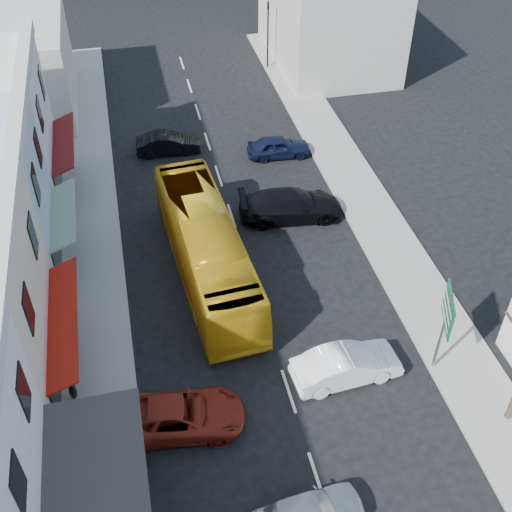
# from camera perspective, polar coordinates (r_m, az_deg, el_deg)

# --- Properties ---
(ground) EXTENTS (120.00, 120.00, 0.00)m
(ground) POSITION_cam_1_polar(r_m,az_deg,el_deg) (26.68, 2.91, -11.89)
(ground) COLOR black
(ground) RESTS_ON ground
(sidewalk_left) EXTENTS (3.00, 52.00, 0.15)m
(sidewalk_left) POSITION_cam_1_polar(r_m,az_deg,el_deg) (33.16, -14.31, -0.23)
(sidewalk_left) COLOR gray
(sidewalk_left) RESTS_ON ground
(sidewalk_right) EXTENTS (3.00, 52.00, 0.15)m
(sidewalk_right) POSITION_cam_1_polar(r_m,az_deg,el_deg) (35.29, 10.52, 3.32)
(sidewalk_right) COLOR gray
(sidewalk_right) RESTS_ON ground
(distant_block_left) EXTENTS (8.00, 10.00, 6.00)m
(distant_block_left) POSITION_cam_1_polar(r_m,az_deg,el_deg) (46.70, -21.27, 15.27)
(distant_block_left) COLOR #B7B2A8
(distant_block_left) RESTS_ON ground
(distant_block_right) EXTENTS (8.00, 12.00, 7.00)m
(distant_block_right) POSITION_cam_1_polar(r_m,az_deg,el_deg) (51.24, 6.49, 20.48)
(distant_block_right) COLOR #B7B2A8
(distant_block_right) RESTS_ON ground
(bus) EXTENTS (3.37, 11.76, 3.10)m
(bus) POSITION_cam_1_polar(r_m,az_deg,el_deg) (30.48, -4.42, 0.58)
(bus) COLOR gold
(bus) RESTS_ON ground
(car_white) EXTENTS (4.53, 2.14, 1.40)m
(car_white) POSITION_cam_1_polar(r_m,az_deg,el_deg) (26.79, 8.05, -9.67)
(car_white) COLOR white
(car_white) RESTS_ON ground
(car_red) EXTENTS (4.80, 2.45, 1.40)m
(car_red) POSITION_cam_1_polar(r_m,az_deg,el_deg) (25.26, -6.82, -13.90)
(car_red) COLOR maroon
(car_red) RESTS_ON ground
(car_black_near) EXTENTS (4.65, 2.24, 1.40)m
(car_black_near) POSITION_cam_1_polar(r_m,az_deg,el_deg) (34.55, 3.09, 4.42)
(car_black_near) COLOR black
(car_black_near) RESTS_ON ground
(car_navy_mid) EXTENTS (4.51, 2.09, 1.40)m
(car_navy_mid) POSITION_cam_1_polar(r_m,az_deg,el_deg) (39.65, 2.03, 9.74)
(car_navy_mid) COLOR black
(car_navy_mid) RESTS_ON ground
(car_black_far) EXTENTS (4.49, 2.02, 1.40)m
(car_black_far) POSITION_cam_1_polar(r_m,az_deg,el_deg) (40.33, -7.84, 9.95)
(car_black_far) COLOR black
(car_black_far) RESTS_ON ground
(pedestrian_left) EXTENTS (0.54, 0.68, 1.70)m
(pedestrian_left) POSITION_cam_1_polar(r_m,az_deg,el_deg) (26.56, -16.05, -10.97)
(pedestrian_left) COLOR black
(pedestrian_left) RESTS_ON sidewalk_left
(direction_sign) EXTENTS (1.42, 2.10, 4.37)m
(direction_sign) POSITION_cam_1_polar(r_m,az_deg,el_deg) (26.76, 16.20, -6.60)
(direction_sign) COLOR #0B572C
(direction_sign) RESTS_ON ground
(traffic_signal) EXTENTS (1.06, 1.29, 5.06)m
(traffic_signal) POSITION_cam_1_polar(r_m,az_deg,el_deg) (49.99, 1.06, 18.99)
(traffic_signal) COLOR black
(traffic_signal) RESTS_ON ground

